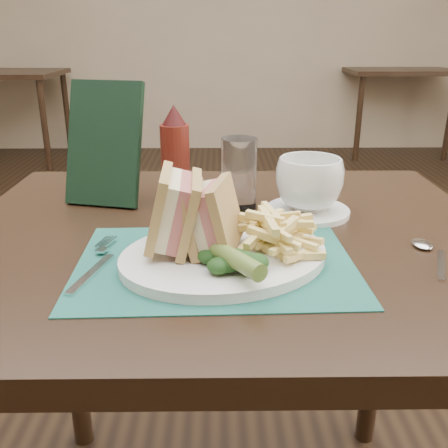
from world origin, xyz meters
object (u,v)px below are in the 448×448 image
coffee_cup (309,184)px  drinking_glass (239,174)px  sandwich_half_b (197,215)px  table_main (227,411)px  check_presenter (104,144)px  table_bg_left (10,117)px  saucer (307,211)px  placemat (216,263)px  sandwich_half_a (159,210)px  ketchup_bottle (175,156)px  table_bg_right (393,111)px  plate (224,256)px

coffee_cup → drinking_glass: 0.13m
sandwich_half_b → coffee_cup: 0.27m
table_main → check_presenter: bearing=145.1°
table_bg_left → saucer: bearing=-60.8°
coffee_cup → table_bg_left: bearing=119.2°
placemat → saucer: bearing=51.2°
saucer → drinking_glass: size_ratio=1.15×
sandwich_half_a → coffee_cup: 0.31m
placemat → ketchup_bottle: (-0.08, 0.27, 0.09)m
placemat → ketchup_bottle: 0.29m
table_bg_right → ketchup_bottle: (-1.67, -3.67, 0.47)m
table_bg_left → check_presenter: size_ratio=3.89×
plate → saucer: (0.15, 0.20, -0.00)m
drinking_glass → ketchup_bottle: size_ratio=0.70×
sandwich_half_a → saucer: bearing=35.3°
table_bg_left → placemat: size_ratio=2.30×
table_bg_right → sandwich_half_b: bearing=-112.4°
table_bg_left → sandwich_half_b: (1.73, -3.63, 0.44)m
table_bg_right → check_presenter: 4.11m
coffee_cup → drinking_glass: bearing=162.7°
table_bg_right → plate: size_ratio=3.00×
placemat → drinking_glass: (0.04, 0.24, 0.06)m
saucer → drinking_glass: bearing=162.7°
plate → sandwich_half_b: 0.07m
ketchup_bottle → drinking_glass: bearing=-11.7°
table_bg_left → drinking_glass: 3.88m
saucer → check_presenter: check_presenter is taller
placemat → coffee_cup: 0.27m
table_main → sandwich_half_a: 0.47m
saucer → check_presenter: 0.40m
ketchup_bottle → check_presenter: size_ratio=0.80×
table_bg_left → plate: (1.77, -3.64, 0.38)m
plate → saucer: bearing=31.1°
placemat → sandwich_half_b: (-0.03, 0.01, 0.07)m
plate → sandwich_half_b: sandwich_half_b is taller
plate → sandwich_half_b: size_ratio=2.94×
table_main → check_presenter: 0.56m
table_main → check_presenter: check_presenter is taller
placemat → coffee_cup: size_ratio=3.30×
ketchup_bottle → check_presenter: check_presenter is taller
sandwich_half_b → saucer: 0.28m
drinking_glass → table_bg_left: bearing=117.9°
table_main → placemat: size_ratio=2.30×
table_main → placemat: bearing=-98.7°
sandwich_half_b → plate: bearing=-1.7°
plate → coffee_cup: bearing=31.1°
table_main → table_bg_right: bearing=67.6°
table_bg_right → check_presenter: (-1.80, -3.66, 0.49)m
table_main → table_bg_right: (1.58, 3.82, 0.00)m
placemat → sandwich_half_a: (-0.08, 0.02, 0.07)m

